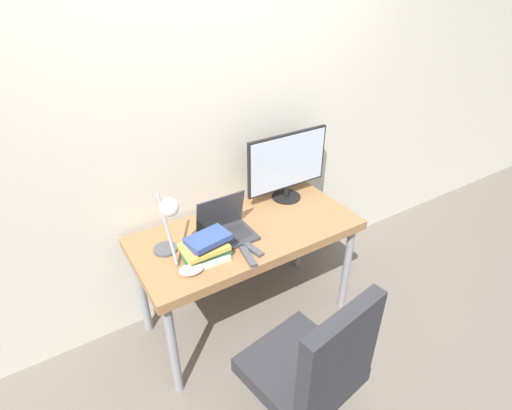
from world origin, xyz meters
name	(u,v)px	position (x,y,z in m)	size (l,w,h in m)	color
ground_plane	(274,348)	(0.00, 0.00, 0.00)	(12.00, 12.00, 0.00)	#70665B
wall_back	(213,125)	(0.00, 0.72, 1.30)	(8.00, 0.05, 2.60)	beige
desk	(247,239)	(0.00, 0.33, 0.68)	(1.39, 0.65, 0.75)	#996B42
laptop	(226,228)	(-0.14, 0.34, 0.80)	(0.31, 0.24, 0.25)	#38383D
monitor	(287,164)	(0.43, 0.52, 1.01)	(0.60, 0.20, 0.47)	black
desk_lamp	(168,219)	(-0.50, 0.27, 1.03)	(0.14, 0.29, 0.43)	#4C4C51
office_chair	(314,368)	(-0.16, -0.55, 0.55)	(0.61, 0.61, 1.00)	black
book_stack	(206,247)	(-0.33, 0.21, 0.83)	(0.28, 0.19, 0.15)	silver
tv_remote	(254,250)	(-0.08, 0.12, 0.76)	(0.06, 0.14, 0.02)	#4C4C51
media_remote	(248,256)	(-0.13, 0.09, 0.76)	(0.07, 0.18, 0.02)	#4C4C51
game_controller	(192,269)	(-0.45, 0.15, 0.77)	(0.14, 0.10, 0.04)	white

